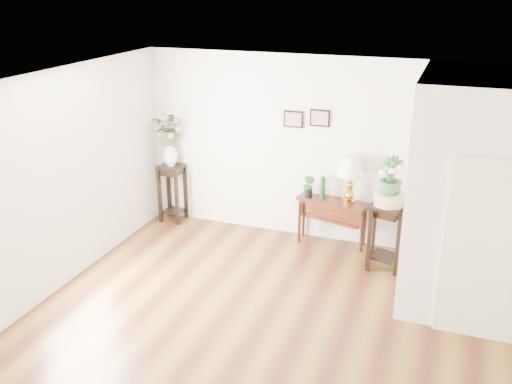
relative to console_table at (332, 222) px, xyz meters
The scene contains 19 objects.
floor 2.59m from the console_table, 90.85° to the right, with size 6.00×5.50×0.02m, color brown.
ceiling 3.55m from the console_table, 90.85° to the right, with size 6.00×5.50×0.02m, color white.
wall_back 1.06m from the console_table, 102.00° to the left, with size 6.00×0.02×2.80m, color silver.
wall_left 4.11m from the console_table, 139.77° to the right, with size 0.02×5.50×2.80m, color silver.
partition 2.44m from the console_table, 21.09° to the right, with size 1.80×1.95×2.80m, color silver.
door 2.82m from the console_table, 41.04° to the right, with size 0.90×0.05×2.10m, color beige.
art_print_left 1.65m from the console_table, 166.91° to the left, with size 0.30×0.02×0.25m, color black.
art_print_right 1.58m from the console_table, 150.97° to the left, with size 0.30×0.02×0.25m, color black.
wall_ornament 2.14m from the console_table, 30.85° to the right, with size 0.51×0.51×0.07m, color #AA8E39.
console_table is the anchor object (origin of this frame).
table_lamp 0.75m from the console_table, ahead, with size 0.41×0.41×0.72m, color #BA8F22.
green_vase 0.55m from the console_table, behind, with size 0.07×0.07×0.35m, color #11371D.
potted_plant 0.65m from the console_table, behind, with size 0.19×0.15×0.34m, color #295126.
plant_stand_a 2.69m from the console_table, behind, with size 0.37×0.37×0.96m, color black.
porcelain_vase 2.81m from the console_table, behind, with size 0.23×0.23×0.40m, color white, non-canonical shape.
lily_arrangement 2.98m from the console_table, behind, with size 0.49×0.43×0.55m, color #295126.
plant_stand_b 0.99m from the console_table, 29.33° to the right, with size 0.44×0.44×0.94m, color black.
ceramic_bowl 1.19m from the console_table, 29.33° to the right, with size 0.39×0.39×0.18m, color beige.
narcissus 1.39m from the console_table, 29.33° to the right, with size 0.31×0.31×0.55m, color #295126.
Camera 1 is at (1.66, -5.23, 3.82)m, focal length 40.00 mm.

